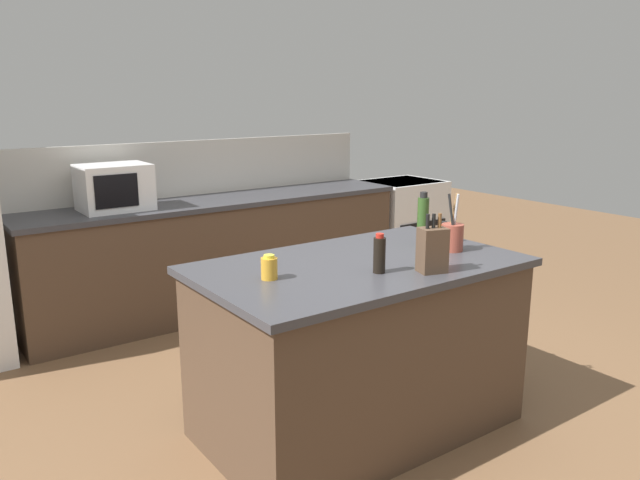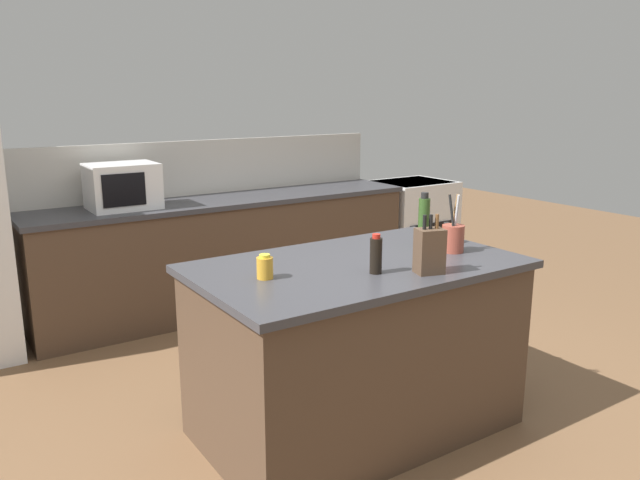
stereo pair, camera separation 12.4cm
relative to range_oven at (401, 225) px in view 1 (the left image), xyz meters
The scene contains 12 objects.
ground_plane 3.25m from the range_oven, 136.86° to the right, with size 14.00×14.00×0.00m, color brown.
back_counter_run 2.05m from the range_oven, behind, with size 3.25×0.66×0.94m.
wall_backsplash 2.19m from the range_oven, behind, with size 3.21×0.03×0.46m, color beige.
kitchen_island 3.21m from the range_oven, 136.86° to the right, with size 1.68×1.01×0.94m.
range_oven is the anchor object (origin of this frame).
microwave 2.97m from the range_oven, behind, with size 0.50×0.39×0.34m.
knife_block 3.40m from the range_oven, 130.48° to the right, with size 0.15×0.13×0.29m.
utensil_crock 2.97m from the range_oven, 127.54° to the right, with size 0.12×0.12×0.32m.
soy_sauce_bottle 3.43m from the range_oven, 134.83° to the right, with size 0.06×0.06×0.20m.
olive_oil_bottle 2.87m from the range_oven, 130.64° to the right, with size 0.06×0.06×0.31m.
honey_jar 3.65m from the range_oven, 142.83° to the right, with size 0.08×0.08×0.12m.
spice_jar_paprika 2.69m from the range_oven, 127.59° to the right, with size 0.05×0.05×0.11m.
Camera 1 is at (-1.98, -2.41, 1.80)m, focal length 35.00 mm.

